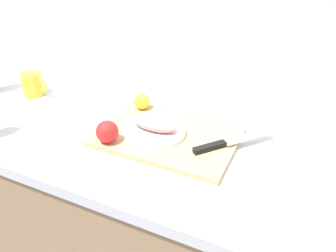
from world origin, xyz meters
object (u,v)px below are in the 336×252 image
chef_knife (224,143)px  coffee_mug_0 (33,84)px  cutting_board (168,136)px  white_plate (155,131)px  fish_fillet (154,124)px  lemon_0 (142,101)px

chef_knife → coffee_mug_0: 0.84m
cutting_board → white_plate: size_ratio=2.16×
cutting_board → white_plate: 0.05m
chef_knife → coffee_mug_0: bearing=126.6°
fish_fillet → coffee_mug_0: (-0.60, 0.08, -0.00)m
white_plate → cutting_board: bearing=18.2°
chef_knife → coffee_mug_0: (-0.83, 0.05, 0.02)m
fish_fillet → chef_knife: (0.23, 0.03, -0.02)m
fish_fillet → chef_knife: fish_fillet is taller
lemon_0 → coffee_mug_0: coffee_mug_0 is taller
chef_knife → lemon_0: bearing=113.3°
fish_fillet → coffee_mug_0: bearing=172.5°
white_plate → fish_fillet: (0.00, 0.00, 0.03)m
coffee_mug_0 → white_plate: bearing=-7.5°
chef_knife → coffee_mug_0: size_ratio=1.96×
cutting_board → coffee_mug_0: (-0.65, 0.07, 0.04)m
lemon_0 → white_plate: bearing=-48.0°
cutting_board → fish_fillet: 0.06m
cutting_board → fish_fillet: fish_fillet is taller
cutting_board → chef_knife: size_ratio=1.88×
fish_fillet → lemon_0: size_ratio=2.60×
cutting_board → lemon_0: (-0.16, 0.12, 0.04)m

